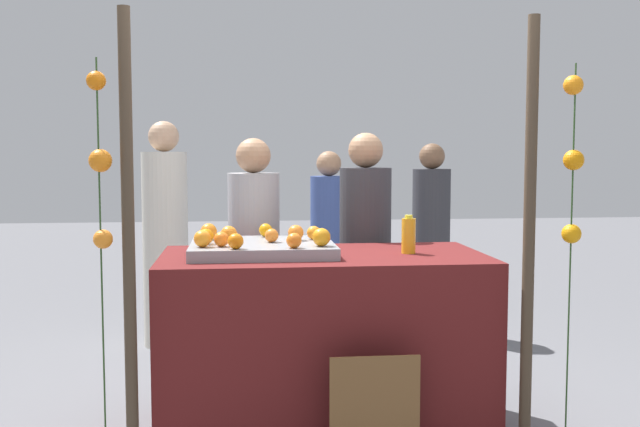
% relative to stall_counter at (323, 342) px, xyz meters
% --- Properties ---
extents(stall_counter, '(1.69, 0.87, 0.94)m').
position_rel_stall_counter_xyz_m(stall_counter, '(0.00, 0.00, 0.00)').
color(stall_counter, '#5B1919').
rests_on(stall_counter, ground_plane).
extents(orange_tray, '(0.74, 0.64, 0.06)m').
position_rel_stall_counter_xyz_m(orange_tray, '(-0.32, 0.05, 0.50)').
color(orange_tray, gray).
rests_on(orange_tray, stall_counter).
extents(orange_0, '(0.07, 0.07, 0.07)m').
position_rel_stall_counter_xyz_m(orange_0, '(-0.29, 0.29, 0.57)').
color(orange_0, orange).
rests_on(orange_0, orange_tray).
extents(orange_1, '(0.09, 0.09, 0.09)m').
position_rel_stall_counter_xyz_m(orange_1, '(-0.02, -0.15, 0.58)').
color(orange_1, orange).
rests_on(orange_1, orange_tray).
extents(orange_2, '(0.08, 0.08, 0.08)m').
position_rel_stall_counter_xyz_m(orange_2, '(-0.45, -0.21, 0.57)').
color(orange_2, orange).
rests_on(orange_2, orange_tray).
extents(orange_3, '(0.09, 0.09, 0.09)m').
position_rel_stall_counter_xyz_m(orange_3, '(-0.62, -0.12, 0.57)').
color(orange_3, orange).
rests_on(orange_3, orange_tray).
extents(orange_4, '(0.08, 0.08, 0.08)m').
position_rel_stall_counter_xyz_m(orange_4, '(-0.60, -0.00, 0.57)').
color(orange_4, orange).
rests_on(orange_4, orange_tray).
extents(orange_5, '(0.08, 0.08, 0.08)m').
position_rel_stall_counter_xyz_m(orange_5, '(-0.52, -0.11, 0.57)').
color(orange_5, orange).
rests_on(orange_5, orange_tray).
extents(orange_6, '(0.07, 0.07, 0.07)m').
position_rel_stall_counter_xyz_m(orange_6, '(-0.27, 0.04, 0.57)').
color(orange_6, orange).
rests_on(orange_6, orange_tray).
extents(orange_7, '(0.07, 0.07, 0.07)m').
position_rel_stall_counter_xyz_m(orange_7, '(-0.04, 0.14, 0.57)').
color(orange_7, orange).
rests_on(orange_7, orange_tray).
extents(orange_8, '(0.08, 0.08, 0.08)m').
position_rel_stall_counter_xyz_m(orange_8, '(-0.17, -0.21, 0.57)').
color(orange_8, orange).
rests_on(orange_8, orange_tray).
extents(orange_9, '(0.09, 0.09, 0.09)m').
position_rel_stall_counter_xyz_m(orange_9, '(-0.60, 0.20, 0.58)').
color(orange_9, orange).
rests_on(orange_9, orange_tray).
extents(orange_10, '(0.09, 0.09, 0.09)m').
position_rel_stall_counter_xyz_m(orange_10, '(-0.49, 0.07, 0.57)').
color(orange_10, orange).
rests_on(orange_10, orange_tray).
extents(orange_11, '(0.08, 0.08, 0.08)m').
position_rel_stall_counter_xyz_m(orange_11, '(-0.13, 0.11, 0.57)').
color(orange_11, orange).
rests_on(orange_11, orange_tray).
extents(juice_bottle, '(0.07, 0.07, 0.20)m').
position_rel_stall_counter_xyz_m(juice_bottle, '(0.45, -0.02, 0.57)').
color(juice_bottle, gold).
rests_on(juice_bottle, stall_counter).
extents(chalkboard_sign, '(0.41, 0.03, 0.57)m').
position_rel_stall_counter_xyz_m(chalkboard_sign, '(0.17, -0.58, -0.20)').
color(chalkboard_sign, brown).
rests_on(chalkboard_sign, ground_plane).
extents(vendor_left, '(0.31, 0.31, 1.56)m').
position_rel_stall_counter_xyz_m(vendor_left, '(-0.35, 0.67, 0.25)').
color(vendor_left, '#99999E').
rests_on(vendor_left, ground_plane).
extents(vendor_right, '(0.32, 0.32, 1.59)m').
position_rel_stall_counter_xyz_m(vendor_right, '(0.34, 0.68, 0.27)').
color(vendor_right, '#333338').
rests_on(vendor_right, ground_plane).
extents(crowd_person_0, '(0.34, 0.34, 1.71)m').
position_rel_stall_counter_xyz_m(crowd_person_0, '(-1.00, 1.85, 0.32)').
color(crowd_person_0, beige).
rests_on(crowd_person_0, ground_plane).
extents(crowd_person_1, '(0.30, 0.30, 1.48)m').
position_rel_stall_counter_xyz_m(crowd_person_1, '(0.28, 2.05, 0.22)').
color(crowd_person_1, '#384C8C').
rests_on(crowd_person_1, ground_plane).
extents(crowd_person_2, '(0.31, 0.31, 1.54)m').
position_rel_stall_counter_xyz_m(crowd_person_2, '(1.13, 2.07, 0.25)').
color(crowd_person_2, '#333338').
rests_on(crowd_person_2, ground_plane).
extents(canopy_post_left, '(0.06, 0.06, 2.10)m').
position_rel_stall_counter_xyz_m(canopy_post_left, '(-0.92, -0.47, 0.58)').
color(canopy_post_left, '#473828').
rests_on(canopy_post_left, ground_plane).
extents(canopy_post_right, '(0.06, 0.06, 2.10)m').
position_rel_stall_counter_xyz_m(canopy_post_right, '(0.92, -0.47, 0.58)').
color(canopy_post_right, '#473828').
rests_on(canopy_post_right, ground_plane).
extents(garland_strand_left, '(0.10, 0.10, 1.88)m').
position_rel_stall_counter_xyz_m(garland_strand_left, '(-1.03, -0.49, 0.94)').
color(garland_strand_left, '#2D4C23').
rests_on(garland_strand_left, ground_plane).
extents(garland_strand_right, '(0.11, 0.10, 1.88)m').
position_rel_stall_counter_xyz_m(garland_strand_right, '(1.11, -0.51, 0.94)').
color(garland_strand_right, '#2D4C23').
rests_on(garland_strand_right, ground_plane).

